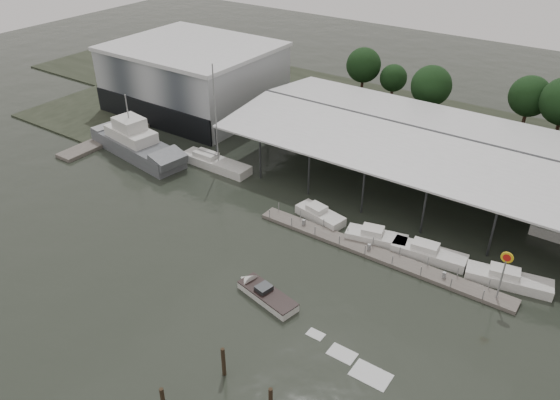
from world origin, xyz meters
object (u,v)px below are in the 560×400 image
Objects in this scene: shell_fuel_sign at (504,267)px; grey_trawler at (137,145)px; white_sailboat at (215,163)px; speedboat_underway at (263,293)px.

grey_trawler is (-49.71, 2.11, -2.35)m from shell_fuel_sign.
white_sailboat is at bearing 25.01° from grey_trawler.
shell_fuel_sign is at bearing -7.75° from white_sailboat.
white_sailboat reaches higher than speedboat_underway.
white_sailboat is at bearing 172.02° from shell_fuel_sign.
shell_fuel_sign is 0.31× the size of speedboat_underway.
speedboat_underway is at bearing -146.96° from shell_fuel_sign.
grey_trawler is 1.22× the size of white_sailboat.
shell_fuel_sign is 0.39× the size of white_sailboat.
grey_trawler is 34.64m from speedboat_underway.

